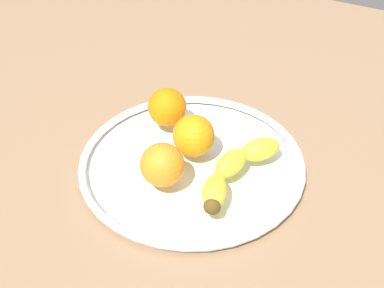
{
  "coord_description": "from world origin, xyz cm",
  "views": [
    {
      "loc": [
        56.22,
        27.64,
        56.64
      ],
      "look_at": [
        0.0,
        0.0,
        4.8
      ],
      "focal_mm": 51.52,
      "sensor_mm": 36.0,
      "label": 1
    }
  ],
  "objects_px": {
    "fruit_bowl": "(192,164)",
    "banana": "(234,170)",
    "orange_front_left": "(162,165)",
    "orange_back_right": "(194,136)",
    "orange_center": "(167,107)"
  },
  "relations": [
    {
      "from": "banana",
      "to": "fruit_bowl",
      "type": "bearing_deg",
      "value": -86.5
    },
    {
      "from": "banana",
      "to": "orange_back_right",
      "type": "xyz_separation_m",
      "value": [
        -0.03,
        -0.08,
        0.01
      ]
    },
    {
      "from": "orange_center",
      "to": "banana",
      "type": "bearing_deg",
      "value": 63.19
    },
    {
      "from": "fruit_bowl",
      "to": "orange_front_left",
      "type": "distance_m",
      "value": 0.08
    },
    {
      "from": "orange_back_right",
      "to": "orange_front_left",
      "type": "xyz_separation_m",
      "value": [
        0.08,
        -0.01,
        -0.0
      ]
    },
    {
      "from": "banana",
      "to": "orange_front_left",
      "type": "xyz_separation_m",
      "value": [
        0.05,
        -0.09,
        0.01
      ]
    },
    {
      "from": "fruit_bowl",
      "to": "orange_front_left",
      "type": "height_order",
      "value": "orange_front_left"
    },
    {
      "from": "fruit_bowl",
      "to": "orange_center",
      "type": "xyz_separation_m",
      "value": [
        -0.06,
        -0.08,
        0.04
      ]
    },
    {
      "from": "fruit_bowl",
      "to": "banana",
      "type": "xyz_separation_m",
      "value": [
        0.01,
        0.07,
        0.03
      ]
    },
    {
      "from": "banana",
      "to": "orange_back_right",
      "type": "height_order",
      "value": "orange_back_right"
    },
    {
      "from": "fruit_bowl",
      "to": "banana",
      "type": "height_order",
      "value": "banana"
    },
    {
      "from": "orange_back_right",
      "to": "orange_front_left",
      "type": "relative_size",
      "value": 1.0
    },
    {
      "from": "banana",
      "to": "orange_center",
      "type": "height_order",
      "value": "orange_center"
    },
    {
      "from": "orange_center",
      "to": "orange_front_left",
      "type": "relative_size",
      "value": 0.98
    },
    {
      "from": "banana",
      "to": "orange_center",
      "type": "relative_size",
      "value": 3.02
    }
  ]
}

